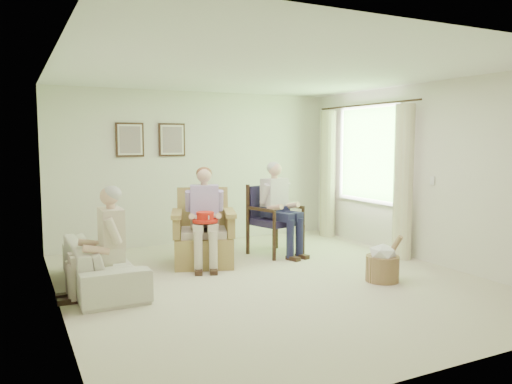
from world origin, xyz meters
The scene contains 19 objects.
floor centered at (0.00, 0.00, 0.00)m, with size 5.50×5.50×0.00m, color beige.
back_wall centered at (0.00, 2.75, 1.30)m, with size 5.00×0.04×2.60m, color silver.
front_wall centered at (0.00, -2.75, 1.30)m, with size 5.00×0.04×2.60m, color silver.
left_wall centered at (-2.50, 0.00, 1.30)m, with size 0.04×5.50×2.60m, color silver.
right_wall centered at (2.50, 0.00, 1.30)m, with size 0.04×5.50×2.60m, color silver.
ceiling centered at (0.00, 0.00, 2.60)m, with size 5.00×5.50×0.02m, color white.
window centered at (2.46, 1.20, 1.58)m, with size 0.13×2.50×1.63m.
curtain_left centered at (2.33, 0.22, 1.15)m, with size 0.34×0.34×2.30m, color beige.
curtain_right centered at (2.33, 2.18, 1.15)m, with size 0.34×0.34×2.30m, color beige.
framed_print_left centered at (-1.15, 2.71, 1.78)m, with size 0.45×0.05×0.55m.
framed_print_right centered at (-0.45, 2.71, 1.78)m, with size 0.45×0.05×0.55m.
wicker_armchair centered at (-0.48, 1.21, 0.34)m, with size 0.85×0.84×1.08m.
wood_armchair centered at (0.76, 1.40, 0.58)m, with size 0.69×0.65×1.06m.
sofa centered at (-1.95, 0.71, 0.28)m, with size 0.75×1.91×0.56m, color beige.
person_wicker centered at (-0.48, 1.07, 0.81)m, with size 0.40×0.63×1.37m.
person_dark centered at (0.76, 1.23, 0.84)m, with size 0.40×0.63×1.41m.
person_sofa centered at (-1.95, 0.26, 0.69)m, with size 0.42×0.62×1.23m.
red_hat centered at (-0.56, 0.88, 0.72)m, with size 0.34×0.34×0.14m.
hatbox centered at (1.25, -0.62, 0.24)m, with size 0.43×0.43×0.61m.
Camera 1 is at (-2.92, -5.42, 1.77)m, focal length 35.00 mm.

